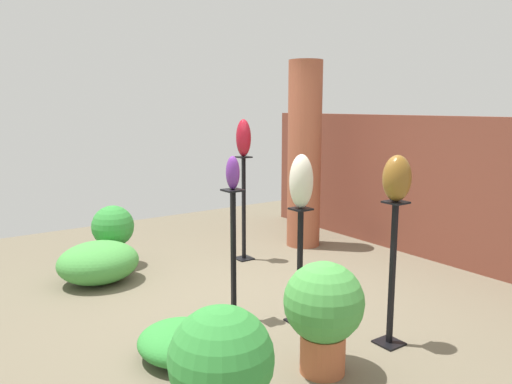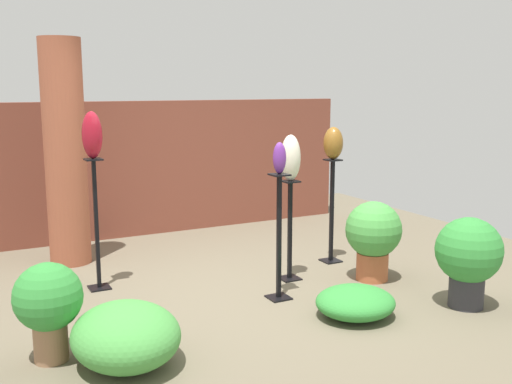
# 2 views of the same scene
# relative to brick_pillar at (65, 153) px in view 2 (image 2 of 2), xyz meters

# --- Properties ---
(ground_plane) EXTENTS (8.00, 8.00, 0.00)m
(ground_plane) POSITION_rel_brick_pillar_xyz_m (1.25, -1.78, -1.24)
(ground_plane) COLOR #6B604C
(brick_wall_back) EXTENTS (5.60, 0.12, 1.77)m
(brick_wall_back) POSITION_rel_brick_pillar_xyz_m (1.25, 0.89, -0.35)
(brick_wall_back) COLOR brown
(brick_wall_back) RESTS_ON ground
(brick_pillar) EXTENTS (0.45, 0.45, 2.47)m
(brick_pillar) POSITION_rel_brick_pillar_xyz_m (0.00, 0.00, 0.00)
(brick_pillar) COLOR #9E5138
(brick_pillar) RESTS_ON ground
(pedestal_ruby) EXTENTS (0.20, 0.20, 1.28)m
(pedestal_ruby) POSITION_rel_brick_pillar_xyz_m (0.08, -1.03, -0.65)
(pedestal_ruby) COLOR black
(pedestal_ruby) RESTS_ON ground
(pedestal_bronze) EXTENTS (0.20, 0.20, 1.17)m
(pedestal_bronze) POSITION_rel_brick_pillar_xyz_m (2.61, -1.32, -0.70)
(pedestal_bronze) COLOR black
(pedestal_bronze) RESTS_ON ground
(pedestal_ivory) EXTENTS (0.20, 0.20, 1.03)m
(pedestal_ivory) POSITION_rel_brick_pillar_xyz_m (1.88, -1.64, -0.77)
(pedestal_ivory) COLOR black
(pedestal_ivory) RESTS_ON ground
(pedestal_violet) EXTENTS (0.20, 0.20, 1.18)m
(pedestal_violet) POSITION_rel_brick_pillar_xyz_m (1.50, -2.09, -0.70)
(pedestal_violet) COLOR black
(pedestal_violet) RESTS_ON ground
(art_vase_ruby) EXTENTS (0.19, 0.18, 0.45)m
(art_vase_ruby) POSITION_rel_brick_pillar_xyz_m (0.08, -1.03, 0.27)
(art_vase_ruby) COLOR maroon
(art_vase_ruby) RESTS_ON pedestal_ruby
(art_vase_bronze) EXTENTS (0.21, 0.23, 0.36)m
(art_vase_bronze) POSITION_rel_brick_pillar_xyz_m (2.61, -1.32, 0.11)
(art_vase_bronze) COLOR brown
(art_vase_bronze) RESTS_ON pedestal_bronze
(art_vase_ivory) EXTENTS (0.20, 0.21, 0.46)m
(art_vase_ivory) POSITION_rel_brick_pillar_xyz_m (1.88, -1.64, 0.02)
(art_vase_ivory) COLOR beige
(art_vase_ivory) RESTS_ON pedestal_ivory
(art_vase_violet) EXTENTS (0.12, 0.12, 0.29)m
(art_vase_violet) POSITION_rel_brick_pillar_xyz_m (1.50, -2.09, 0.09)
(art_vase_violet) COLOR #6B2D8C
(art_vase_violet) RESTS_ON pedestal_violet
(potted_plant_walkway_edge) EXTENTS (0.57, 0.57, 0.81)m
(potted_plant_walkway_edge) POSITION_rel_brick_pillar_xyz_m (2.62, -2.05, -0.76)
(potted_plant_walkway_edge) COLOR #B25B38
(potted_plant_walkway_edge) RESTS_ON ground
(potted_plant_near_pillar) EXTENTS (0.59, 0.59, 0.82)m
(potted_plant_near_pillar) POSITION_rel_brick_pillar_xyz_m (2.88, -3.05, -0.75)
(potted_plant_near_pillar) COLOR #2D2D33
(potted_plant_near_pillar) RESTS_ON ground
(potted_plant_front_right) EXTENTS (0.49, 0.49, 0.73)m
(potted_plant_front_right) POSITION_rel_brick_pillar_xyz_m (-0.60, -2.43, -0.79)
(potted_plant_front_right) COLOR #936B4C
(potted_plant_front_right) RESTS_ON ground
(foliage_bed_east) EXTENTS (0.70, 0.65, 0.26)m
(foliage_bed_east) POSITION_rel_brick_pillar_xyz_m (1.86, -2.78, -1.11)
(foliage_bed_east) COLOR #338C38
(foliage_bed_east) RESTS_ON ground
(foliage_bed_west) EXTENTS (0.76, 0.87, 0.45)m
(foliage_bed_west) POSITION_rel_brick_pillar_xyz_m (-0.14, -2.77, -1.01)
(foliage_bed_west) COLOR #479942
(foliage_bed_west) RESTS_ON ground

